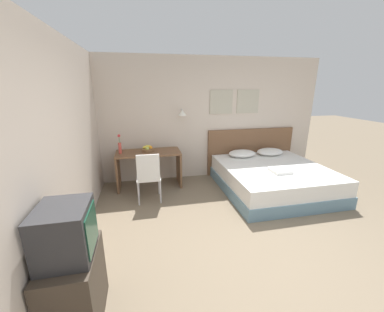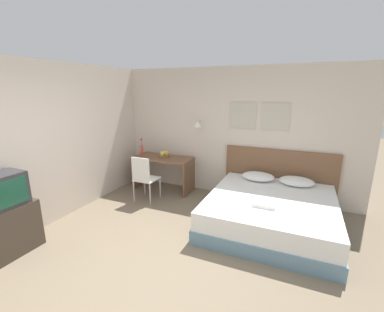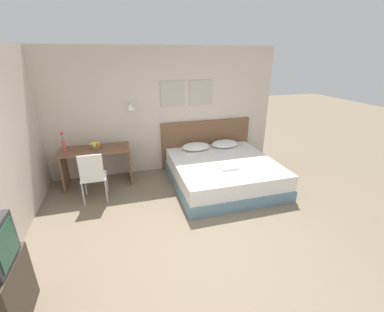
{
  "view_description": "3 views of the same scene",
  "coord_description": "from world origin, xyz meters",
  "px_view_note": "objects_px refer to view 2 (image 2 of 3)",
  "views": [
    {
      "loc": [
        -1.4,
        -2.24,
        2.05
      ],
      "look_at": [
        -0.46,
        2.09,
        0.72
      ],
      "focal_mm": 22.0,
      "sensor_mm": 36.0,
      "label": 1
    },
    {
      "loc": [
        1.48,
        -2.31,
        2.19
      ],
      "look_at": [
        -0.25,
        1.65,
        1.08
      ],
      "focal_mm": 24.0,
      "sensor_mm": 36.0,
      "label": 2
    },
    {
      "loc": [
        -0.78,
        -2.61,
        2.48
      ],
      "look_at": [
        0.36,
        1.36,
        0.83
      ],
      "focal_mm": 24.0,
      "sensor_mm": 36.0,
      "label": 3
    }
  ],
  "objects_px": {
    "folded_towel_near_foot": "(265,203)",
    "television": "(3,190)",
    "fruit_bowl": "(164,155)",
    "desk": "(163,167)",
    "desk_chair": "(144,176)",
    "pillow_left": "(258,176)",
    "headboard": "(278,176)",
    "tv_stand": "(11,229)",
    "flower_vase": "(142,148)",
    "pillow_right": "(297,181)",
    "bed": "(270,212)"
  },
  "relations": [
    {
      "from": "desk",
      "to": "desk_chair",
      "type": "xyz_separation_m",
      "value": [
        -0.03,
        -0.72,
        0.01
      ]
    },
    {
      "from": "desk_chair",
      "to": "television",
      "type": "xyz_separation_m",
      "value": [
        -0.72,
        -2.15,
        0.38
      ]
    },
    {
      "from": "headboard",
      "to": "pillow_right",
      "type": "bearing_deg",
      "value": -41.09
    },
    {
      "from": "desk",
      "to": "flower_vase",
      "type": "bearing_deg",
      "value": -178.89
    },
    {
      "from": "flower_vase",
      "to": "tv_stand",
      "type": "height_order",
      "value": "flower_vase"
    },
    {
      "from": "desk",
      "to": "desk_chair",
      "type": "distance_m",
      "value": 0.73
    },
    {
      "from": "pillow_left",
      "to": "pillow_right",
      "type": "relative_size",
      "value": 1.0
    },
    {
      "from": "television",
      "to": "pillow_left",
      "type": "bearing_deg",
      "value": 45.8
    },
    {
      "from": "fruit_bowl",
      "to": "headboard",
      "type": "bearing_deg",
      "value": 6.88
    },
    {
      "from": "pillow_right",
      "to": "television",
      "type": "distance_m",
      "value": 4.57
    },
    {
      "from": "pillow_right",
      "to": "folded_towel_near_foot",
      "type": "xyz_separation_m",
      "value": [
        -0.4,
        -1.07,
        -0.04
      ]
    },
    {
      "from": "bed",
      "to": "television",
      "type": "relative_size",
      "value": 4.44
    },
    {
      "from": "headboard",
      "to": "desk",
      "type": "height_order",
      "value": "headboard"
    },
    {
      "from": "desk",
      "to": "pillow_left",
      "type": "bearing_deg",
      "value": 0.89
    },
    {
      "from": "fruit_bowl",
      "to": "television",
      "type": "height_order",
      "value": "television"
    },
    {
      "from": "folded_towel_near_foot",
      "to": "headboard",
      "type": "bearing_deg",
      "value": 87.6
    },
    {
      "from": "bed",
      "to": "pillow_right",
      "type": "height_order",
      "value": "pillow_right"
    },
    {
      "from": "pillow_left",
      "to": "tv_stand",
      "type": "relative_size",
      "value": 0.88
    },
    {
      "from": "flower_vase",
      "to": "television",
      "type": "xyz_separation_m",
      "value": [
        -0.21,
        -2.86,
        0.01
      ]
    },
    {
      "from": "pillow_left",
      "to": "headboard",
      "type": "bearing_deg",
      "value": 41.09
    },
    {
      "from": "tv_stand",
      "to": "television",
      "type": "relative_size",
      "value": 1.5
    },
    {
      "from": "desk_chair",
      "to": "tv_stand",
      "type": "xyz_separation_m",
      "value": [
        -0.72,
        -2.15,
        -0.19
      ]
    },
    {
      "from": "folded_towel_near_foot",
      "to": "tv_stand",
      "type": "height_order",
      "value": "tv_stand"
    },
    {
      "from": "headboard",
      "to": "folded_towel_near_foot",
      "type": "xyz_separation_m",
      "value": [
        -0.06,
        -1.37,
        0.0
      ]
    },
    {
      "from": "folded_towel_near_foot",
      "to": "desk_chair",
      "type": "height_order",
      "value": "desk_chair"
    },
    {
      "from": "headboard",
      "to": "pillow_left",
      "type": "distance_m",
      "value": 0.46
    },
    {
      "from": "desk_chair",
      "to": "pillow_left",
      "type": "bearing_deg",
      "value": 19.76
    },
    {
      "from": "bed",
      "to": "pillow_right",
      "type": "distance_m",
      "value": 0.9
    },
    {
      "from": "fruit_bowl",
      "to": "television",
      "type": "xyz_separation_m",
      "value": [
        -0.75,
        -2.91,
        0.12
      ]
    },
    {
      "from": "desk",
      "to": "television",
      "type": "height_order",
      "value": "television"
    },
    {
      "from": "pillow_right",
      "to": "flower_vase",
      "type": "height_order",
      "value": "flower_vase"
    },
    {
      "from": "bed",
      "to": "tv_stand",
      "type": "height_order",
      "value": "tv_stand"
    },
    {
      "from": "pillow_right",
      "to": "desk_chair",
      "type": "distance_m",
      "value": 2.9
    },
    {
      "from": "headboard",
      "to": "desk",
      "type": "bearing_deg",
      "value": -172.17
    },
    {
      "from": "pillow_right",
      "to": "pillow_left",
      "type": "bearing_deg",
      "value": 180.0
    },
    {
      "from": "bed",
      "to": "folded_towel_near_foot",
      "type": "distance_m",
      "value": 0.43
    },
    {
      "from": "folded_towel_near_foot",
      "to": "television",
      "type": "height_order",
      "value": "television"
    },
    {
      "from": "desk",
      "to": "fruit_bowl",
      "type": "relative_size",
      "value": 5.04
    },
    {
      "from": "folded_towel_near_foot",
      "to": "desk",
      "type": "relative_size",
      "value": 0.26
    },
    {
      "from": "folded_towel_near_foot",
      "to": "flower_vase",
      "type": "bearing_deg",
      "value": 160.51
    },
    {
      "from": "bed",
      "to": "flower_vase",
      "type": "bearing_deg",
      "value": 166.36
    },
    {
      "from": "fruit_bowl",
      "to": "tv_stand",
      "type": "distance_m",
      "value": 3.04
    },
    {
      "from": "folded_towel_near_foot",
      "to": "television",
      "type": "relative_size",
      "value": 0.73
    },
    {
      "from": "pillow_left",
      "to": "tv_stand",
      "type": "xyz_separation_m",
      "value": [
        -2.83,
        -2.91,
        -0.23
      ]
    },
    {
      "from": "pillow_right",
      "to": "television",
      "type": "xyz_separation_m",
      "value": [
        -3.51,
        -2.91,
        0.34
      ]
    },
    {
      "from": "headboard",
      "to": "tv_stand",
      "type": "relative_size",
      "value": 3.04
    },
    {
      "from": "bed",
      "to": "desk_chair",
      "type": "xyz_separation_m",
      "value": [
        -2.45,
        0.0,
        0.29
      ]
    },
    {
      "from": "folded_towel_near_foot",
      "to": "television",
      "type": "bearing_deg",
      "value": -149.49
    },
    {
      "from": "pillow_right",
      "to": "desk_chair",
      "type": "xyz_separation_m",
      "value": [
        -2.8,
        -0.76,
        -0.04
      ]
    },
    {
      "from": "fruit_bowl",
      "to": "television",
      "type": "relative_size",
      "value": 0.55
    }
  ]
}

